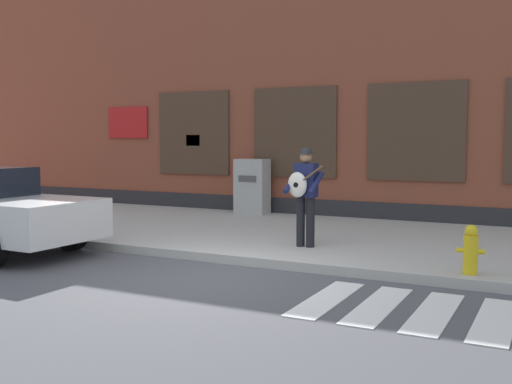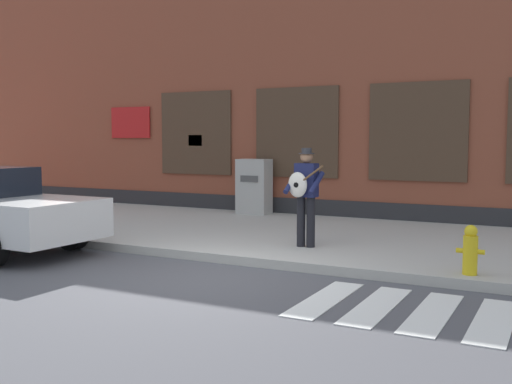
# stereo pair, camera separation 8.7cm
# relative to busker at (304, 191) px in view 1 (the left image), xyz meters

# --- Properties ---
(ground_plane) EXTENTS (160.00, 160.00, 0.00)m
(ground_plane) POSITION_rel_busker_xyz_m (-0.55, -2.29, -1.14)
(ground_plane) COLOR #4C4C51
(sidewalk) EXTENTS (28.00, 5.61, 0.15)m
(sidewalk) POSITION_rel_busker_xyz_m (-0.55, 1.51, -1.07)
(sidewalk) COLOR #ADAAA3
(sidewalk) RESTS_ON ground
(building_backdrop) EXTENTS (28.00, 4.06, 6.75)m
(building_backdrop) POSITION_rel_busker_xyz_m (-0.55, 6.31, 2.23)
(building_backdrop) COLOR brown
(building_backdrop) RESTS_ON ground
(busker) EXTENTS (0.71, 0.54, 1.74)m
(busker) POSITION_rel_busker_xyz_m (0.00, 0.00, 0.00)
(busker) COLOR black
(busker) RESTS_ON sidewalk
(utility_box) EXTENTS (0.82, 0.53, 1.40)m
(utility_box) POSITION_rel_busker_xyz_m (-3.05, 3.87, -0.29)
(utility_box) COLOR #ADADA8
(utility_box) RESTS_ON sidewalk
(fire_hydrant) EXTENTS (0.38, 0.20, 0.70)m
(fire_hydrant) POSITION_rel_busker_xyz_m (2.90, -0.94, -0.65)
(fire_hydrant) COLOR gold
(fire_hydrant) RESTS_ON sidewalk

